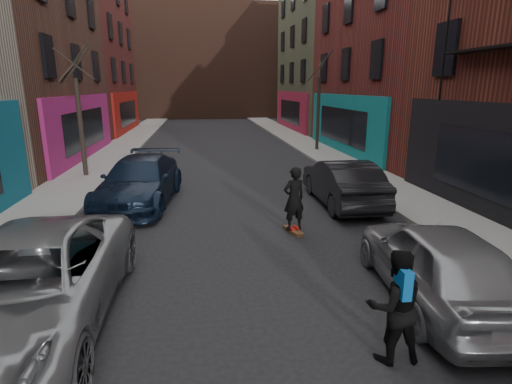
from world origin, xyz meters
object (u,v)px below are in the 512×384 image
object	(u,v)px
tree_right_far	(319,94)
parked_right_far	(437,262)
skateboard	(293,231)
tree_left_far	(78,100)
pedestrian	(394,306)
parked_left_end	(140,181)
skateboarder	(294,199)
parked_left_far	(25,286)
parked_right_end	(342,182)

from	to	relation	value
tree_right_far	parked_right_far	xyz separation A→B (m)	(-3.00, -17.99, -2.75)
skateboard	tree_left_far	bearing A→B (deg)	116.21
pedestrian	parked_left_end	bearing A→B (deg)	-60.69
tree_left_far	skateboarder	world-z (taller)	tree_left_far
skateboard	parked_left_end	bearing A→B (deg)	125.29
parked_left_far	tree_left_far	bearing A→B (deg)	100.76
parked_right_end	pedestrian	world-z (taller)	pedestrian
parked_left_far	parked_left_end	distance (m)	7.49
parked_left_end	skateboard	world-z (taller)	parked_left_end
tree_left_far	skateboarder	bearing A→B (deg)	-46.83
skateboarder	pedestrian	world-z (taller)	skateboarder
tree_right_far	skateboarder	xyz separation A→B (m)	(-4.82, -14.08, -2.55)
skateboard	skateboarder	distance (m)	0.93
parked_right_end	skateboarder	bearing A→B (deg)	48.57
tree_left_far	skateboarder	size ratio (longest dim) A/B	3.68
tree_left_far	pedestrian	bearing A→B (deg)	-59.96
tree_right_far	pedestrian	distance (m)	20.19
parked_left_end	skateboard	bearing A→B (deg)	-31.04
tree_left_far	parked_left_end	size ratio (longest dim) A/B	1.18
tree_right_far	parked_right_far	bearing A→B (deg)	-99.47
skateboard	pedestrian	bearing A→B (deg)	-104.67
parked_left_end	parked_right_end	bearing A→B (deg)	-1.70
parked_left_far	skateboarder	world-z (taller)	skateboarder
tree_left_far	parked_right_far	size ratio (longest dim) A/B	1.43
parked_left_end	parked_right_far	size ratio (longest dim) A/B	1.21
parked_left_end	skateboard	distance (m)	5.85
tree_right_far	pedestrian	xyz separation A→B (m)	(-4.60, -19.48, -2.65)
parked_left_far	parked_left_end	xyz separation A→B (m)	(0.79, 7.44, -0.01)
parked_right_end	skateboard	distance (m)	3.50
parked_right_far	tree_left_far	bearing A→B (deg)	-45.68
tree_left_far	tree_right_far	distance (m)	13.78
skateboard	pedestrian	xyz separation A→B (m)	(0.22, -5.40, 0.83)
tree_left_far	parked_right_far	world-z (taller)	tree_left_far
tree_left_far	parked_left_far	world-z (taller)	tree_left_far
parked_right_end	skateboarder	size ratio (longest dim) A/B	2.68
parked_left_end	parked_right_far	xyz separation A→B (m)	(6.40, -7.46, -0.02)
tree_left_far	tree_right_far	xyz separation A→B (m)	(12.40, 6.00, 0.15)
tree_left_far	parked_left_end	bearing A→B (deg)	-56.52
parked_left_end	parked_right_end	xyz separation A→B (m)	(6.88, -1.02, -0.02)
parked_right_far	parked_right_end	xyz separation A→B (m)	(0.48, 6.44, 0.00)
skateboard	pedestrian	distance (m)	5.47
skateboarder	pedestrian	size ratio (longest dim) A/B	1.02
skateboarder	pedestrian	xyz separation A→B (m)	(0.22, -5.40, -0.11)
parked_right_end	tree_left_far	bearing A→B (deg)	-28.52
parked_left_far	pedestrian	distance (m)	5.79
parked_right_end	skateboard	xyz separation A→B (m)	(-2.30, -2.53, -0.73)
tree_left_far	pedestrian	xyz separation A→B (m)	(7.80, -13.48, -2.50)
tree_left_far	pedestrian	world-z (taller)	tree_left_far
parked_right_end	pedestrian	xyz separation A→B (m)	(-2.08, -7.93, 0.10)
parked_left_end	pedestrian	bearing A→B (deg)	-55.08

